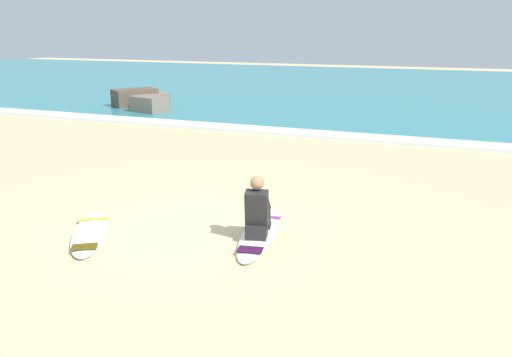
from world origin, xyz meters
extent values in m
plane|color=#CCB584|center=(0.00, 0.00, 0.00)|extent=(80.00, 80.00, 0.00)
cube|color=teal|center=(0.00, 21.86, 0.05)|extent=(80.00, 28.00, 0.10)
cube|color=white|center=(0.00, 8.16, 0.06)|extent=(80.00, 0.90, 0.11)
ellipsoid|color=#EFE5C6|center=(1.08, 0.17, 0.04)|extent=(0.94, 2.39, 0.07)
cube|color=purple|center=(0.96, 0.81, 0.07)|extent=(0.49, 0.19, 0.01)
cube|color=#351037|center=(1.21, -0.57, 0.07)|extent=(0.40, 0.30, 0.01)
cube|color=#232326|center=(1.13, -0.11, 0.18)|extent=(0.37, 0.33, 0.20)
cylinder|color=#232326|center=(0.99, 0.05, 0.33)|extent=(0.24, 0.43, 0.43)
cylinder|color=#232326|center=(0.92, 0.25, 0.30)|extent=(0.18, 0.28, 0.42)
cube|color=#232326|center=(0.90, 0.31, 0.10)|extent=(0.15, 0.24, 0.05)
cylinder|color=#232326|center=(1.18, 0.10, 0.33)|extent=(0.24, 0.43, 0.43)
cylinder|color=#232326|center=(1.14, 0.30, 0.30)|extent=(0.18, 0.28, 0.42)
cube|color=#232326|center=(1.13, 0.37, 0.10)|extent=(0.15, 0.24, 0.05)
cube|color=#232326|center=(1.12, -0.07, 0.53)|extent=(0.40, 0.37, 0.57)
sphere|color=#A37556|center=(1.11, -0.04, 0.92)|extent=(0.21, 0.21, 0.21)
cylinder|color=#232326|center=(0.95, 0.05, 0.55)|extent=(0.18, 0.41, 0.31)
cylinder|color=#232326|center=(1.22, 0.11, 0.55)|extent=(0.18, 0.41, 0.31)
ellipsoid|color=white|center=(-1.41, -0.83, 0.04)|extent=(1.49, 1.94, 0.07)
cube|color=gold|center=(-1.70, -0.36, 0.07)|extent=(0.46, 0.34, 0.01)
cube|color=#4C400C|center=(-1.07, -1.36, 0.07)|extent=(0.44, 0.40, 0.01)
cube|color=brown|center=(-8.57, 11.05, 0.39)|extent=(1.71, 1.92, 0.78)
cube|color=#756656|center=(-7.88, 11.12, 0.29)|extent=(1.75, 1.71, 0.59)
cube|color=#756656|center=(-7.16, 9.90, 0.34)|extent=(1.43, 1.16, 0.68)
camera|label=1|loc=(3.86, -7.03, 3.13)|focal=36.96mm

